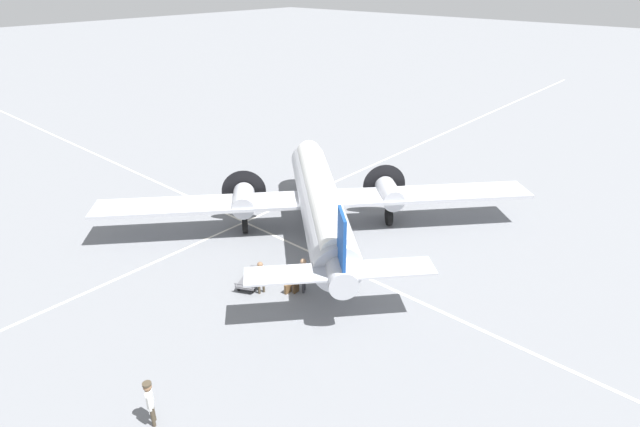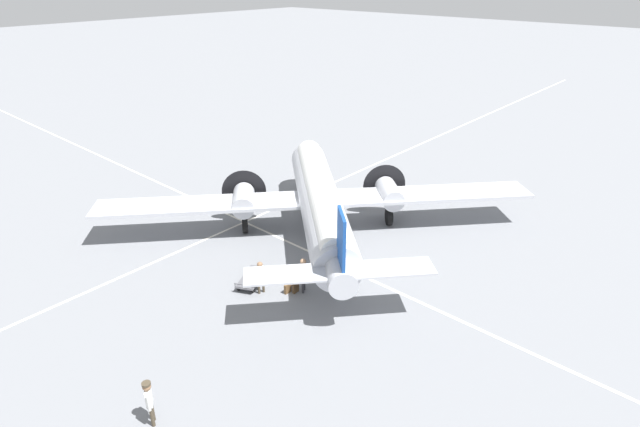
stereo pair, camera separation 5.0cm
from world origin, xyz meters
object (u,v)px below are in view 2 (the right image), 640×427
(airliner_main, at_px, (319,198))
(passenger_boarding, at_px, (303,272))
(baggage_cart, at_px, (252,278))
(crew_foreground, at_px, (149,398))
(suitcase_upright_spare, at_px, (296,287))
(suitcase_near_door, at_px, (288,288))
(ramp_agent, at_px, (260,274))

(airliner_main, distance_m, passenger_boarding, 6.26)
(passenger_boarding, height_order, baggage_cart, passenger_boarding)
(passenger_boarding, bearing_deg, crew_foreground, 157.98)
(suitcase_upright_spare, height_order, baggage_cart, suitcase_upright_spare)
(suitcase_near_door, distance_m, suitcase_upright_spare, 0.39)
(passenger_boarding, relative_size, suitcase_near_door, 3.47)
(baggage_cart, bearing_deg, suitcase_near_door, -100.31)
(airliner_main, relative_size, suitcase_upright_spare, 32.92)
(airliner_main, xyz_separation_m, crew_foreground, (14.49, 5.01, -1.24))
(airliner_main, xyz_separation_m, ramp_agent, (6.55, 1.96, -1.33))
(suitcase_upright_spare, xyz_separation_m, baggage_cart, (0.88, -2.28, -0.03))
(baggage_cart, bearing_deg, suitcase_upright_spare, -95.79)
(ramp_agent, bearing_deg, baggage_cart, 92.18)
(airliner_main, relative_size, suitcase_near_door, 39.16)
(ramp_agent, xyz_separation_m, suitcase_upright_spare, (-1.16, 1.26, -0.78))
(airliner_main, bearing_deg, passenger_boarding, 166.28)
(suitcase_near_door, bearing_deg, ramp_agent, -48.43)
(crew_foreground, bearing_deg, suitcase_near_door, -43.11)
(crew_foreground, bearing_deg, suitcase_upright_spare, -45.13)
(ramp_agent, height_order, baggage_cart, ramp_agent)
(airliner_main, bearing_deg, crew_foreground, 151.09)
(crew_foreground, height_order, passenger_boarding, crew_foreground)
(suitcase_near_door, relative_size, suitcase_upright_spare, 0.84)
(suitcase_near_door, bearing_deg, suitcase_upright_spare, 136.25)
(airliner_main, height_order, ramp_agent, airliner_main)
(airliner_main, bearing_deg, ramp_agent, 148.68)
(ramp_agent, bearing_deg, crew_foreground, -141.95)
(crew_foreground, xyz_separation_m, suitcase_near_door, (-8.82, -2.07, -0.93))
(crew_foreground, height_order, ramp_agent, crew_foreground)
(crew_foreground, bearing_deg, airliner_main, -37.22)
(airliner_main, relative_size, baggage_cart, 8.85)
(passenger_boarding, bearing_deg, airliner_main, 2.86)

